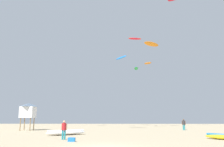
{
  "coord_description": "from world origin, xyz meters",
  "views": [
    {
      "loc": [
        0.94,
        -15.0,
        1.88
      ],
      "look_at": [
        0.0,
        21.32,
        9.06
      ],
      "focal_mm": 36.12,
      "sensor_mm": 36.0,
      "label": 1
    }
  ],
  "objects_px": {
    "person_midground": "(184,124)",
    "kite_aloft_2": "(148,63)",
    "lifeguard_tower": "(28,110)",
    "kite_aloft_4": "(135,39)",
    "person_foreground": "(64,128)",
    "kite_grounded_mid": "(66,133)",
    "kite_aloft_8": "(136,68)",
    "cooler_box": "(72,140)",
    "kite_aloft_5": "(121,58)",
    "kite_aloft_3": "(151,44)"
  },
  "relations": [
    {
      "from": "person_midground",
      "to": "kite_aloft_2",
      "type": "bearing_deg",
      "value": -162.96
    },
    {
      "from": "person_midground",
      "to": "lifeguard_tower",
      "type": "xyz_separation_m",
      "value": [
        -24.38,
        -1.68,
        2.05
      ]
    },
    {
      "from": "kite_aloft_2",
      "to": "kite_aloft_4",
      "type": "bearing_deg",
      "value": -106.24
    },
    {
      "from": "person_foreground",
      "to": "person_midground",
      "type": "relative_size",
      "value": 0.97
    },
    {
      "from": "kite_grounded_mid",
      "to": "kite_aloft_2",
      "type": "bearing_deg",
      "value": 66.22
    },
    {
      "from": "lifeguard_tower",
      "to": "kite_grounded_mid",
      "type": "bearing_deg",
      "value": -48.44
    },
    {
      "from": "lifeguard_tower",
      "to": "kite_aloft_8",
      "type": "height_order",
      "value": "kite_aloft_8"
    },
    {
      "from": "person_foreground",
      "to": "kite_aloft_2",
      "type": "xyz_separation_m",
      "value": [
        12.56,
        36.25,
        14.76
      ]
    },
    {
      "from": "cooler_box",
      "to": "kite_aloft_5",
      "type": "distance_m",
      "value": 36.35
    },
    {
      "from": "lifeguard_tower",
      "to": "kite_aloft_5",
      "type": "distance_m",
      "value": 25.37
    },
    {
      "from": "kite_aloft_8",
      "to": "person_foreground",
      "type": "bearing_deg",
      "value": -108.42
    },
    {
      "from": "kite_aloft_4",
      "to": "cooler_box",
      "type": "bearing_deg",
      "value": -107.39
    },
    {
      "from": "kite_aloft_3",
      "to": "kite_aloft_8",
      "type": "relative_size",
      "value": 1.42
    },
    {
      "from": "kite_grounded_mid",
      "to": "kite_aloft_3",
      "type": "height_order",
      "value": "kite_aloft_3"
    },
    {
      "from": "person_midground",
      "to": "lifeguard_tower",
      "type": "distance_m",
      "value": 24.52
    },
    {
      "from": "kite_aloft_2",
      "to": "person_midground",
      "type": "bearing_deg",
      "value": -82.4
    },
    {
      "from": "person_foreground",
      "to": "person_midground",
      "type": "xyz_separation_m",
      "value": [
        15.21,
        16.36,
        0.03
      ]
    },
    {
      "from": "person_foreground",
      "to": "kite_grounded_mid",
      "type": "distance_m",
      "value": 5.61
    },
    {
      "from": "kite_aloft_5",
      "to": "kite_aloft_8",
      "type": "height_order",
      "value": "kite_aloft_5"
    },
    {
      "from": "kite_aloft_3",
      "to": "kite_aloft_8",
      "type": "bearing_deg",
      "value": 163.44
    },
    {
      "from": "lifeguard_tower",
      "to": "kite_aloft_5",
      "type": "xyz_separation_m",
      "value": [
        14.78,
        16.19,
        12.77
      ]
    },
    {
      "from": "cooler_box",
      "to": "kite_aloft_2",
      "type": "distance_m",
      "value": 42.52
    },
    {
      "from": "kite_grounded_mid",
      "to": "cooler_box",
      "type": "relative_size",
      "value": 8.18
    },
    {
      "from": "lifeguard_tower",
      "to": "cooler_box",
      "type": "relative_size",
      "value": 7.41
    },
    {
      "from": "kite_aloft_8",
      "to": "kite_aloft_5",
      "type": "bearing_deg",
      "value": 123.37
    },
    {
      "from": "kite_aloft_5",
      "to": "kite_grounded_mid",
      "type": "bearing_deg",
      "value": -104.59
    },
    {
      "from": "person_midground",
      "to": "kite_aloft_4",
      "type": "xyz_separation_m",
      "value": [
        -7.06,
        4.76,
        15.94
      ]
    },
    {
      "from": "person_foreground",
      "to": "kite_aloft_4",
      "type": "distance_m",
      "value": 27.71
    },
    {
      "from": "kite_grounded_mid",
      "to": "kite_aloft_8",
      "type": "height_order",
      "value": "kite_aloft_8"
    },
    {
      "from": "lifeguard_tower",
      "to": "kite_aloft_2",
      "type": "distance_m",
      "value": 33.13
    },
    {
      "from": "cooler_box",
      "to": "kite_aloft_5",
      "type": "relative_size",
      "value": 0.15
    },
    {
      "from": "person_foreground",
      "to": "kite_aloft_8",
      "type": "relative_size",
      "value": 0.59
    },
    {
      "from": "kite_aloft_4",
      "to": "kite_aloft_8",
      "type": "height_order",
      "value": "kite_aloft_4"
    },
    {
      "from": "cooler_box",
      "to": "kite_aloft_8",
      "type": "distance_m",
      "value": 31.2
    },
    {
      "from": "person_midground",
      "to": "kite_aloft_3",
      "type": "distance_m",
      "value": 18.73
    },
    {
      "from": "kite_aloft_3",
      "to": "kite_aloft_8",
      "type": "xyz_separation_m",
      "value": [
        -3.23,
        0.96,
        -5.05
      ]
    },
    {
      "from": "person_midground",
      "to": "kite_grounded_mid",
      "type": "bearing_deg",
      "value": -46.66
    },
    {
      "from": "person_midground",
      "to": "kite_aloft_3",
      "type": "xyz_separation_m",
      "value": [
        -3.26,
        8.83,
        16.19
      ]
    },
    {
      "from": "cooler_box",
      "to": "kite_aloft_2",
      "type": "height_order",
      "value": "kite_aloft_2"
    },
    {
      "from": "lifeguard_tower",
      "to": "person_foreground",
      "type": "bearing_deg",
      "value": -58.03
    },
    {
      "from": "kite_grounded_mid",
      "to": "kite_aloft_3",
      "type": "relative_size",
      "value": 1.15
    },
    {
      "from": "kite_grounded_mid",
      "to": "cooler_box",
      "type": "bearing_deg",
      "value": -73.97
    },
    {
      "from": "person_midground",
      "to": "kite_aloft_8",
      "type": "xyz_separation_m",
      "value": [
        -6.5,
        9.8,
        11.14
      ]
    },
    {
      "from": "kite_grounded_mid",
      "to": "cooler_box",
      "type": "distance_m",
      "value": 7.37
    },
    {
      "from": "cooler_box",
      "to": "kite_aloft_2",
      "type": "xyz_separation_m",
      "value": [
        11.52,
        37.85,
        15.57
      ]
    },
    {
      "from": "person_midground",
      "to": "kite_aloft_3",
      "type": "bearing_deg",
      "value": -150.28
    },
    {
      "from": "person_midground",
      "to": "kite_aloft_4",
      "type": "height_order",
      "value": "kite_aloft_4"
    },
    {
      "from": "person_midground",
      "to": "kite_aloft_5",
      "type": "distance_m",
      "value": 22.86
    },
    {
      "from": "cooler_box",
      "to": "kite_aloft_5",
      "type": "height_order",
      "value": "kite_aloft_5"
    },
    {
      "from": "kite_aloft_4",
      "to": "kite_aloft_3",
      "type": "bearing_deg",
      "value": 47.05
    }
  ]
}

